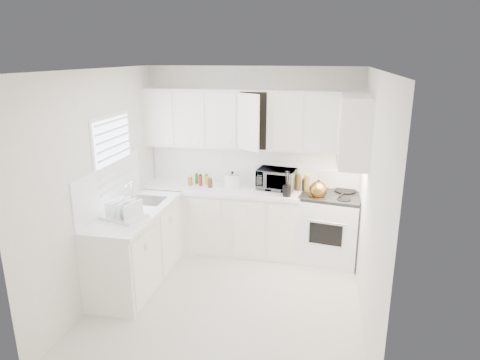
% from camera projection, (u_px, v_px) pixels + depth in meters
% --- Properties ---
extents(floor, '(3.20, 3.20, 0.00)m').
position_uv_depth(floor, '(228.00, 299.00, 4.99)').
color(floor, silver).
rests_on(floor, ground).
extents(ceiling, '(3.20, 3.20, 0.00)m').
position_uv_depth(ceiling, '(226.00, 70.00, 4.26)').
color(ceiling, white).
rests_on(ceiling, ground).
extents(wall_back, '(3.00, 0.00, 3.00)m').
position_uv_depth(wall_back, '(252.00, 159.00, 6.13)').
color(wall_back, white).
rests_on(wall_back, ground).
extents(wall_front, '(3.00, 0.00, 3.00)m').
position_uv_depth(wall_front, '(178.00, 260.00, 3.12)').
color(wall_front, white).
rests_on(wall_front, ground).
extents(wall_left, '(0.00, 3.20, 3.20)m').
position_uv_depth(wall_left, '(100.00, 185.00, 4.91)').
color(wall_left, white).
rests_on(wall_left, ground).
extents(wall_right, '(0.00, 3.20, 3.20)m').
position_uv_depth(wall_right, '(371.00, 203.00, 4.34)').
color(wall_right, white).
rests_on(wall_right, ground).
extents(window_blinds, '(0.06, 0.96, 1.06)m').
position_uv_depth(window_blinds, '(115.00, 157.00, 5.17)').
color(window_blinds, white).
rests_on(window_blinds, wall_left).
extents(lower_cabinets_back, '(2.22, 0.60, 0.90)m').
position_uv_depth(lower_cabinets_back, '(222.00, 220.00, 6.16)').
color(lower_cabinets_back, white).
rests_on(lower_cabinets_back, floor).
extents(lower_cabinets_left, '(0.60, 1.60, 0.90)m').
position_uv_depth(lower_cabinets_left, '(137.00, 248.00, 5.28)').
color(lower_cabinets_left, white).
rests_on(lower_cabinets_left, floor).
extents(countertop_back, '(2.24, 0.64, 0.05)m').
position_uv_depth(countertop_back, '(221.00, 189.00, 6.02)').
color(countertop_back, white).
rests_on(countertop_back, lower_cabinets_back).
extents(countertop_left, '(0.64, 1.62, 0.05)m').
position_uv_depth(countertop_left, '(135.00, 212.00, 5.15)').
color(countertop_left, white).
rests_on(countertop_left, lower_cabinets_left).
extents(backsplash_back, '(2.98, 0.02, 0.55)m').
position_uv_depth(backsplash_back, '(252.00, 165.00, 6.14)').
color(backsplash_back, white).
rests_on(backsplash_back, wall_back).
extents(backsplash_left, '(0.02, 1.60, 0.55)m').
position_uv_depth(backsplash_left, '(110.00, 187.00, 5.12)').
color(backsplash_left, white).
rests_on(backsplash_left, wall_left).
extents(upper_cabinets_back, '(3.00, 0.33, 0.80)m').
position_uv_depth(upper_cabinets_back, '(250.00, 148.00, 5.92)').
color(upper_cabinets_back, white).
rests_on(upper_cabinets_back, wall_back).
extents(upper_cabinets_right, '(0.33, 0.90, 0.80)m').
position_uv_depth(upper_cabinets_right, '(352.00, 163.00, 5.09)').
color(upper_cabinets_right, white).
rests_on(upper_cabinets_right, wall_right).
extents(sink, '(0.42, 0.38, 0.30)m').
position_uv_depth(sink, '(146.00, 192.00, 5.44)').
color(sink, gray).
rests_on(sink, countertop_left).
extents(stove, '(0.89, 0.77, 1.21)m').
position_uv_depth(stove, '(330.00, 218.00, 5.80)').
color(stove, white).
rests_on(stove, floor).
extents(tea_kettle, '(0.31, 0.27, 0.26)m').
position_uv_depth(tea_kettle, '(318.00, 189.00, 5.56)').
color(tea_kettle, brown).
rests_on(tea_kettle, stove).
extents(frying_pan, '(0.41, 0.55, 0.04)m').
position_uv_depth(frying_pan, '(345.00, 190.00, 5.82)').
color(frying_pan, black).
rests_on(frying_pan, stove).
extents(microwave, '(0.55, 0.36, 0.35)m').
position_uv_depth(microwave, '(276.00, 177.00, 5.90)').
color(microwave, gray).
rests_on(microwave, countertop_back).
extents(rice_cooker, '(0.26, 0.26, 0.23)m').
position_uv_depth(rice_cooker, '(232.00, 179.00, 5.99)').
color(rice_cooker, white).
rests_on(rice_cooker, countertop_back).
extents(paper_towel, '(0.12, 0.12, 0.27)m').
position_uv_depth(paper_towel, '(256.00, 176.00, 6.08)').
color(paper_towel, white).
rests_on(paper_towel, countertop_back).
extents(utensil_crock, '(0.13, 0.13, 0.36)m').
position_uv_depth(utensil_crock, '(287.00, 183.00, 5.59)').
color(utensil_crock, black).
rests_on(utensil_crock, countertop_back).
extents(dish_rack, '(0.52, 0.44, 0.25)m').
position_uv_depth(dish_rack, '(123.00, 208.00, 4.84)').
color(dish_rack, white).
rests_on(dish_rack, countertop_left).
extents(spice_left_0, '(0.06, 0.06, 0.13)m').
position_uv_depth(spice_left_0, '(193.00, 179.00, 6.21)').
color(spice_left_0, olive).
rests_on(spice_left_0, countertop_back).
extents(spice_left_1, '(0.06, 0.06, 0.13)m').
position_uv_depth(spice_left_1, '(196.00, 181.00, 6.11)').
color(spice_left_1, '#2A7E33').
rests_on(spice_left_1, countertop_back).
extents(spice_left_2, '(0.06, 0.06, 0.13)m').
position_uv_depth(spice_left_2, '(202.00, 179.00, 6.18)').
color(spice_left_2, '#A22015').
rests_on(spice_left_2, countertop_back).
extents(spice_left_3, '(0.06, 0.06, 0.13)m').
position_uv_depth(spice_left_3, '(206.00, 181.00, 6.08)').
color(spice_left_3, yellow).
rests_on(spice_left_3, countertop_back).
extents(spice_left_4, '(0.06, 0.06, 0.13)m').
position_uv_depth(spice_left_4, '(212.00, 180.00, 6.15)').
color(spice_left_4, '#523817').
rests_on(spice_left_4, countertop_back).
extents(sauce_right_0, '(0.06, 0.06, 0.19)m').
position_uv_depth(sauce_right_0, '(291.00, 181.00, 5.96)').
color(sauce_right_0, '#A22015').
rests_on(sauce_right_0, countertop_back).
extents(sauce_right_1, '(0.06, 0.06, 0.19)m').
position_uv_depth(sauce_right_1, '(295.00, 183.00, 5.90)').
color(sauce_right_1, yellow).
rests_on(sauce_right_1, countertop_back).
extents(sauce_right_2, '(0.06, 0.06, 0.19)m').
position_uv_depth(sauce_right_2, '(299.00, 182.00, 5.94)').
color(sauce_right_2, '#523817').
rests_on(sauce_right_2, countertop_back).
extents(sauce_right_3, '(0.06, 0.06, 0.19)m').
position_uv_depth(sauce_right_3, '(303.00, 183.00, 5.87)').
color(sauce_right_3, black).
rests_on(sauce_right_3, countertop_back).
extents(sauce_right_4, '(0.06, 0.06, 0.19)m').
position_uv_depth(sauce_right_4, '(307.00, 182.00, 5.92)').
color(sauce_right_4, olive).
rests_on(sauce_right_4, countertop_back).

